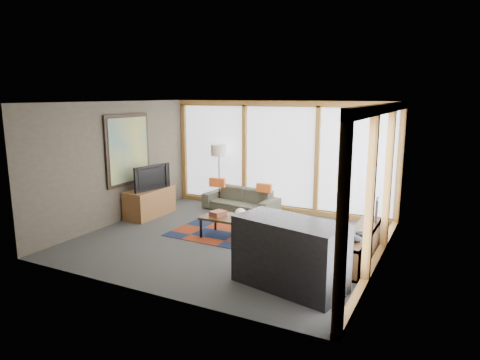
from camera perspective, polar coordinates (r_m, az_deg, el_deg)
The scene contains 17 objects.
ground at distance 8.28m, azimuth -1.27°, elevation -7.98°, with size 5.50×5.50×0.00m, color #32322F.
room_envelope at distance 8.19m, azimuth 3.60°, elevation 2.91°, with size 5.52×5.02×2.62m.
rug at distance 8.61m, azimuth -0.30°, elevation -7.15°, with size 2.56×1.65×0.01m, color maroon.
sofa at distance 10.20m, azimuth 0.11°, elevation -2.68°, with size 1.83×0.72×0.54m, color #393A2C.
pillow_left at distance 10.37m, azimuth -3.04°, elevation -0.33°, with size 0.39×0.12×0.22m, color #D95D1F.
pillow_right at distance 9.82m, azimuth 3.24°, elevation -1.05°, with size 0.36×0.11×0.20m, color #D95D1F.
floor_lamp at distance 10.52m, azimuth -2.81°, elevation 0.56°, with size 0.39×0.39×1.55m, color black, non-canonical shape.
coffee_table at distance 8.28m, azimuth -0.76°, elevation -6.43°, with size 1.25×0.63×0.42m, color #361F11, non-canonical shape.
book_stack at distance 8.34m, azimuth -2.95°, elevation -4.47°, with size 0.23×0.29×0.10m, color brown.
vase at distance 8.17m, azimuth 0.05°, elevation -4.46°, with size 0.22×0.22×0.19m, color white.
bookshelf at distance 7.54m, azimuth 15.88°, elevation -8.39°, with size 0.36×1.98×0.49m, color #361F11, non-canonical shape.
bowl_a at distance 6.92m, azimuth 15.16°, elevation -7.55°, with size 0.19×0.19×0.10m, color black.
bowl_b at distance 7.22m, azimuth 15.78°, elevation -6.84°, with size 0.17×0.17×0.09m, color black.
shelf_picture at distance 8.09m, azimuth 17.76°, elevation -3.82°, with size 0.04×0.31×0.41m, color black.
tv_console at distance 10.00m, azimuth -11.92°, elevation -2.92°, with size 0.53×1.27×0.63m, color brown.
television at distance 9.81m, azimuth -11.97°, elevation 0.38°, with size 0.98×0.13×0.56m, color black.
bar_counter at distance 6.23m, azimuth 6.65°, elevation -9.75°, with size 1.58×0.74×1.00m, color black.
Camera 1 is at (3.72, -6.87, 2.73)m, focal length 32.00 mm.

